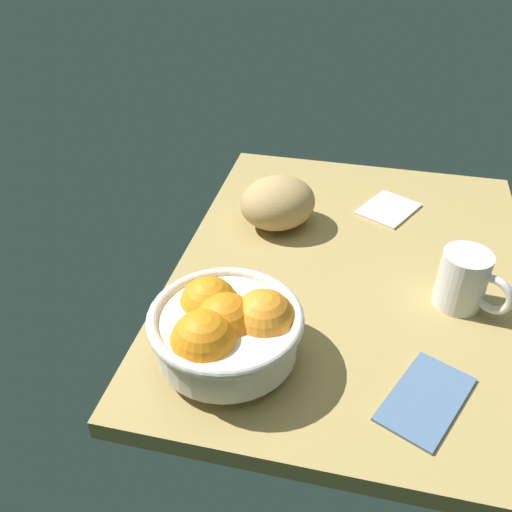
{
  "coord_description": "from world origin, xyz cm",
  "views": [
    {
      "loc": [
        -75.03,
        -0.61,
        56.64
      ],
      "look_at": [
        -6.68,
        15.16,
        5.0
      ],
      "focal_mm": 38.92,
      "sensor_mm": 36.0,
      "label": 1
    }
  ],
  "objects": [
    {
      "name": "mug",
      "position": [
        -5.26,
        -16.53,
        4.63
      ],
      "size": [
        8.51,
        10.71,
        9.26
      ],
      "color": "silver",
      "rests_on": "ground"
    },
    {
      "name": "napkin_folded",
      "position": [
        20.44,
        -4.98,
        0.46
      ],
      "size": [
        13.9,
        12.84,
        0.92
      ],
      "primitive_type": "cube",
      "rotation": [
        0.0,
        0.0,
        -0.48
      ],
      "color": "silver",
      "rests_on": "ground"
    },
    {
      "name": "napkin_spare",
      "position": [
        -25.4,
        -11.32,
        0.45
      ],
      "size": [
        16.22,
        13.26,
        0.91
      ],
      "primitive_type": "cube",
      "rotation": [
        0.0,
        0.0,
        -0.44
      ],
      "color": "slate",
      "rests_on": "ground"
    },
    {
      "name": "ground_plane",
      "position": [
        0.0,
        0.0,
        -1.5
      ],
      "size": [
        76.64,
        58.16,
        3.0
      ],
      "primitive_type": "cube",
      "color": "#A68B4F"
    },
    {
      "name": "fruit_bowl",
      "position": [
        -24.09,
        15.2,
        5.79
      ],
      "size": [
        20.65,
        20.65,
        10.88
      ],
      "color": "silver",
      "rests_on": "ground"
    },
    {
      "name": "bread_loaf",
      "position": [
        10.69,
        15.09,
        4.63
      ],
      "size": [
        18.47,
        18.69,
        9.25
      ],
      "primitive_type": "ellipsoid",
      "rotation": [
        0.0,
        0.0,
        5.4
      ],
      "color": "tan",
      "rests_on": "ground"
    }
  ]
}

